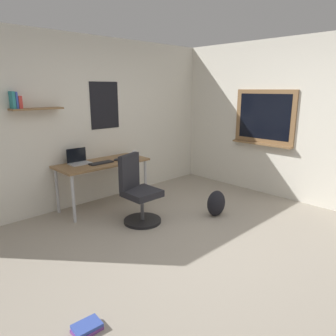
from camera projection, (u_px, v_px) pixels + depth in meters
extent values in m
plane|color=#9E9384|center=(206.00, 253.00, 3.55)|extent=(5.20, 5.20, 0.00)
cube|color=silver|center=(88.00, 122.00, 4.94)|extent=(5.00, 0.10, 2.60)
cube|color=olive|center=(37.00, 109.00, 4.21)|extent=(0.68, 0.20, 0.02)
cube|color=black|center=(105.00, 105.00, 5.03)|extent=(0.52, 0.01, 0.74)
cube|color=teal|center=(12.00, 100.00, 4.00)|extent=(0.04, 0.14, 0.22)
cube|color=#3851B2|center=(15.00, 100.00, 4.02)|extent=(0.02, 0.14, 0.21)
cube|color=#C63833|center=(19.00, 102.00, 4.06)|extent=(0.04, 0.14, 0.16)
cube|color=silver|center=(308.00, 122.00, 4.88)|extent=(0.10, 5.00, 2.60)
cube|color=olive|center=(265.00, 117.00, 5.33)|extent=(0.04, 1.10, 0.90)
cube|color=black|center=(264.00, 117.00, 5.32)|extent=(0.01, 0.94, 0.76)
cube|color=olive|center=(261.00, 144.00, 5.41)|extent=(0.12, 1.10, 0.03)
cube|color=olive|center=(102.00, 163.00, 4.80)|extent=(1.41, 0.62, 0.03)
cylinder|color=#B7B7BC|center=(73.00, 199.00, 4.29)|extent=(0.04, 0.04, 0.69)
cylinder|color=#B7B7BC|center=(145.00, 180.00, 5.15)|extent=(0.04, 0.04, 0.69)
cylinder|color=#B7B7BC|center=(57.00, 191.00, 4.63)|extent=(0.04, 0.04, 0.69)
cylinder|color=#B7B7BC|center=(127.00, 175.00, 5.50)|extent=(0.04, 0.04, 0.69)
cylinder|color=black|center=(142.00, 221.00, 4.37)|extent=(0.52, 0.52, 0.04)
cylinder|color=#4C4C51|center=(142.00, 208.00, 4.32)|extent=(0.05, 0.05, 0.34)
cube|color=#232328|center=(142.00, 193.00, 4.27)|extent=(0.44, 0.44, 0.09)
cube|color=#232328|center=(129.00, 171.00, 4.29)|extent=(0.40, 0.19, 0.48)
cube|color=#ADAFB5|center=(80.00, 164.00, 4.66)|extent=(0.31, 0.21, 0.02)
cube|color=black|center=(76.00, 155.00, 4.70)|extent=(0.31, 0.01, 0.21)
cube|color=black|center=(101.00, 163.00, 4.70)|extent=(0.37, 0.13, 0.02)
ellipsoid|color=#262628|center=(117.00, 160.00, 4.88)|extent=(0.10, 0.06, 0.03)
cylinder|color=silver|center=(134.00, 154.00, 5.17)|extent=(0.08, 0.08, 0.09)
ellipsoid|color=black|center=(216.00, 203.00, 4.56)|extent=(0.32, 0.22, 0.38)
cube|color=#7A3D99|center=(87.00, 330.00, 2.41)|extent=(0.21, 0.15, 0.03)
cube|color=#3851B2|center=(87.00, 326.00, 2.41)|extent=(0.22, 0.16, 0.03)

